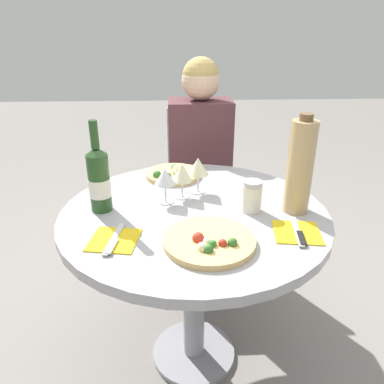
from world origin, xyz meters
name	(u,v)px	position (x,y,z in m)	size (l,w,h in m)	color
ground_plane	(194,354)	(0.00, 0.00, 0.00)	(12.00, 12.00, 0.00)	gray
dining_table	(194,236)	(0.00, 0.00, 0.62)	(0.99, 0.99, 0.73)	gray
chair_behind_diner	(199,189)	(0.07, 0.80, 0.45)	(0.36, 0.36, 0.92)	#ADADB2
seated_diner	(201,183)	(0.07, 0.66, 0.55)	(0.34, 0.45, 1.21)	#512D33
pizza_large	(209,241)	(0.04, -0.24, 0.74)	(0.29, 0.29, 0.05)	#DBB26B
pizza_small_far	(173,174)	(-0.08, 0.33, 0.74)	(0.24, 0.24, 0.05)	#DBB26B
wine_bottle	(99,179)	(-0.34, 0.02, 0.85)	(0.08, 0.08, 0.34)	#23471E
tall_carafe	(300,167)	(0.37, -0.02, 0.90)	(0.09, 0.09, 0.36)	tan
sugar_shaker	(252,196)	(0.21, -0.01, 0.79)	(0.07, 0.07, 0.12)	silver
wine_glass_back_right	(198,167)	(0.02, 0.16, 0.84)	(0.08, 0.08, 0.15)	silver
wine_glass_center	(182,173)	(-0.04, 0.12, 0.83)	(0.08, 0.08, 0.14)	silver
wine_glass_front_left	(165,177)	(-0.11, 0.07, 0.83)	(0.08, 0.08, 0.14)	silver
place_setting_left	(114,240)	(-0.27, -0.20, 0.73)	(0.17, 0.19, 0.01)	gold
place_setting_right	(297,232)	(0.33, -0.18, 0.73)	(0.17, 0.19, 0.01)	gold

